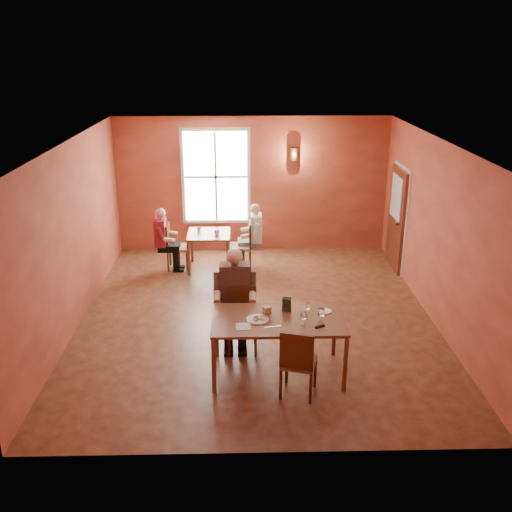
{
  "coord_description": "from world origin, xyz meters",
  "views": [
    {
      "loc": [
        -0.23,
        -8.88,
        4.44
      ],
      "look_at": [
        0.0,
        0.2,
        1.05
      ],
      "focal_mm": 40.0,
      "sensor_mm": 36.0,
      "label": 1
    }
  ],
  "objects_px": {
    "chair_diner_main": "(242,321)",
    "chair_diner_white": "(240,245)",
    "diner_main": "(242,307)",
    "chair_diner_maroon": "(178,246)",
    "chair_empty": "(299,361)",
    "main_table": "(278,346)",
    "second_table": "(209,251)",
    "diner_maroon": "(176,239)",
    "diner_white": "(242,238)"
  },
  "relations": [
    {
      "from": "second_table",
      "to": "chair_empty",
      "type": "bearing_deg",
      "value": -72.85
    },
    {
      "from": "chair_diner_main",
      "to": "second_table",
      "type": "distance_m",
      "value": 3.53
    },
    {
      "from": "chair_diner_main",
      "to": "chair_diner_white",
      "type": "xyz_separation_m",
      "value": [
        -0.03,
        3.46,
        -0.0
      ]
    },
    {
      "from": "chair_empty",
      "to": "diner_maroon",
      "type": "bearing_deg",
      "value": 130.16
    },
    {
      "from": "chair_diner_white",
      "to": "diner_white",
      "type": "xyz_separation_m",
      "value": [
        0.03,
        0.0,
        0.16
      ]
    },
    {
      "from": "diner_maroon",
      "to": "diner_main",
      "type": "bearing_deg",
      "value": 21.24
    },
    {
      "from": "chair_diner_main",
      "to": "diner_maroon",
      "type": "bearing_deg",
      "value": -68.59
    },
    {
      "from": "main_table",
      "to": "second_table",
      "type": "xyz_separation_m",
      "value": [
        -1.18,
        4.11,
        -0.05
      ]
    },
    {
      "from": "main_table",
      "to": "second_table",
      "type": "distance_m",
      "value": 4.27
    },
    {
      "from": "main_table",
      "to": "diner_white",
      "type": "bearing_deg",
      "value": 96.88
    },
    {
      "from": "chair_empty",
      "to": "chair_diner_white",
      "type": "height_order",
      "value": "chair_empty"
    },
    {
      "from": "chair_empty",
      "to": "chair_diner_main",
      "type": "bearing_deg",
      "value": 138.45
    },
    {
      "from": "chair_diner_main",
      "to": "diner_main",
      "type": "bearing_deg",
      "value": 90.0
    },
    {
      "from": "chair_diner_main",
      "to": "diner_main",
      "type": "xyz_separation_m",
      "value": [
        -0.0,
        -0.03,
        0.26
      ]
    },
    {
      "from": "diner_main",
      "to": "diner_white",
      "type": "relative_size",
      "value": 1.15
    },
    {
      "from": "second_table",
      "to": "chair_diner_maroon",
      "type": "xyz_separation_m",
      "value": [
        -0.65,
        0.0,
        0.1
      ]
    },
    {
      "from": "chair_diner_maroon",
      "to": "chair_diner_white",
      "type": "bearing_deg",
      "value": 90.0
    },
    {
      "from": "diner_main",
      "to": "chair_empty",
      "type": "height_order",
      "value": "diner_main"
    },
    {
      "from": "chair_diner_white",
      "to": "diner_white",
      "type": "relative_size",
      "value": 0.76
    },
    {
      "from": "diner_maroon",
      "to": "second_table",
      "type": "bearing_deg",
      "value": 90.0
    },
    {
      "from": "chair_diner_main",
      "to": "second_table",
      "type": "bearing_deg",
      "value": -78.95
    },
    {
      "from": "diner_white",
      "to": "chair_diner_maroon",
      "type": "xyz_separation_m",
      "value": [
        -1.33,
        0.0,
        -0.17
      ]
    },
    {
      "from": "chair_empty",
      "to": "chair_diner_maroon",
      "type": "xyz_separation_m",
      "value": [
        -2.08,
        4.62,
        -0.01
      ]
    },
    {
      "from": "chair_empty",
      "to": "second_table",
      "type": "distance_m",
      "value": 4.84
    },
    {
      "from": "main_table",
      "to": "diner_main",
      "type": "relative_size",
      "value": 1.22
    },
    {
      "from": "chair_diner_white",
      "to": "diner_white",
      "type": "height_order",
      "value": "diner_white"
    },
    {
      "from": "main_table",
      "to": "chair_diner_white",
      "type": "distance_m",
      "value": 4.14
    },
    {
      "from": "diner_main",
      "to": "chair_diner_maroon",
      "type": "relative_size",
      "value": 1.56
    },
    {
      "from": "chair_diner_main",
      "to": "chair_diner_maroon",
      "type": "xyz_separation_m",
      "value": [
        -1.33,
        3.46,
        -0.01
      ]
    },
    {
      "from": "chair_empty",
      "to": "diner_maroon",
      "type": "relative_size",
      "value": 0.77
    },
    {
      "from": "chair_diner_main",
      "to": "diner_maroon",
      "type": "height_order",
      "value": "diner_maroon"
    },
    {
      "from": "diner_main",
      "to": "chair_diner_white",
      "type": "distance_m",
      "value": 3.5
    },
    {
      "from": "chair_empty",
      "to": "chair_diner_maroon",
      "type": "height_order",
      "value": "chair_empty"
    },
    {
      "from": "main_table",
      "to": "chair_diner_white",
      "type": "xyz_separation_m",
      "value": [
        -0.53,
        4.11,
        0.07
      ]
    },
    {
      "from": "diner_main",
      "to": "diner_white",
      "type": "distance_m",
      "value": 3.49
    },
    {
      "from": "main_table",
      "to": "diner_main",
      "type": "xyz_separation_m",
      "value": [
        -0.5,
        0.62,
        0.32
      ]
    },
    {
      "from": "main_table",
      "to": "chair_empty",
      "type": "distance_m",
      "value": 0.58
    },
    {
      "from": "diner_main",
      "to": "chair_empty",
      "type": "xyz_separation_m",
      "value": [
        0.75,
        -1.14,
        -0.26
      ]
    },
    {
      "from": "chair_diner_main",
      "to": "diner_white",
      "type": "relative_size",
      "value": 0.76
    },
    {
      "from": "main_table",
      "to": "diner_white",
      "type": "distance_m",
      "value": 4.14
    },
    {
      "from": "chair_diner_maroon",
      "to": "second_table",
      "type": "bearing_deg",
      "value": 90.0
    },
    {
      "from": "chair_diner_main",
      "to": "chair_empty",
      "type": "height_order",
      "value": "chair_empty"
    },
    {
      "from": "diner_main",
      "to": "chair_diner_white",
      "type": "relative_size",
      "value": 1.52
    },
    {
      "from": "diner_main",
      "to": "chair_diner_white",
      "type": "bearing_deg",
      "value": -89.58
    },
    {
      "from": "chair_diner_main",
      "to": "chair_diner_white",
      "type": "relative_size",
      "value": 1.0
    },
    {
      "from": "chair_diner_main",
      "to": "chair_diner_white",
      "type": "height_order",
      "value": "chair_diner_main"
    },
    {
      "from": "chair_diner_main",
      "to": "diner_main",
      "type": "height_order",
      "value": "diner_main"
    },
    {
      "from": "main_table",
      "to": "chair_empty",
      "type": "bearing_deg",
      "value": -64.07
    },
    {
      "from": "chair_empty",
      "to": "diner_maroon",
      "type": "height_order",
      "value": "diner_maroon"
    },
    {
      "from": "diner_white",
      "to": "chair_diner_white",
      "type": "bearing_deg",
      "value": 90.0
    }
  ]
}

